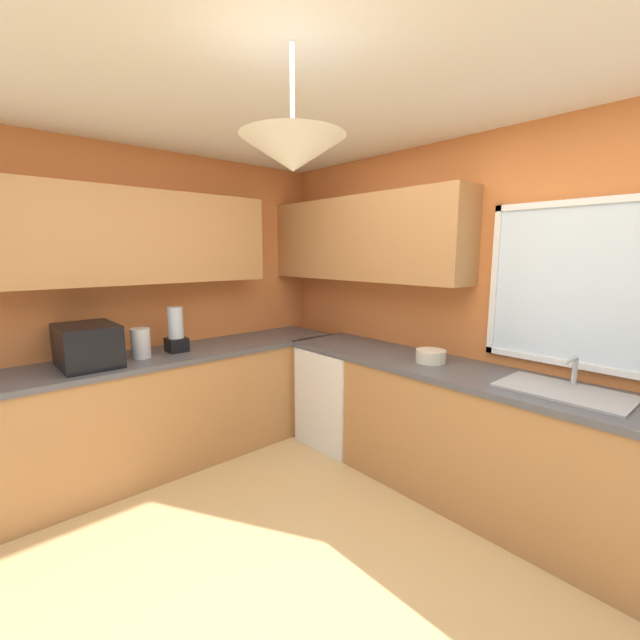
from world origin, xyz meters
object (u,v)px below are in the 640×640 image
Objects in this scene: microwave at (87,345)px; sink_assembly at (564,390)px; dishwasher at (342,395)px; kettle at (141,343)px; bowl at (431,356)px; blender_appliance at (176,332)px.

microwave reaches higher than sink_assembly.
kettle is at bearing -113.26° from dishwasher.
bowl is (-0.87, -0.01, 0.04)m from sink_assembly.
microwave is at bearing -90.00° from blender_appliance.
sink_assembly is at bearing 32.58° from kettle.
kettle is 2.15m from bowl.
blender_appliance reaches higher than kettle.
sink_assembly is 2.71m from blender_appliance.
dishwasher is at bearing -178.82° from sink_assembly.
microwave is at bearing -93.28° from kettle.
microwave is 0.35m from kettle.
blender_appliance is (-0.66, -1.21, 0.64)m from dishwasher.
dishwasher is 1.72m from kettle.
sink_assembly is 1.85× the size of blender_appliance.
sink_assembly reaches higher than bowl.
microwave reaches higher than bowl.
bowl is 0.59× the size of blender_appliance.
kettle is at bearing -85.93° from blender_appliance.
dishwasher is 3.83× the size of kettle.
sink_assembly is at bearing 27.34° from blender_appliance.
blender_appliance is at bearing -141.07° from bowl.
microwave is 1.33× the size of blender_appliance.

